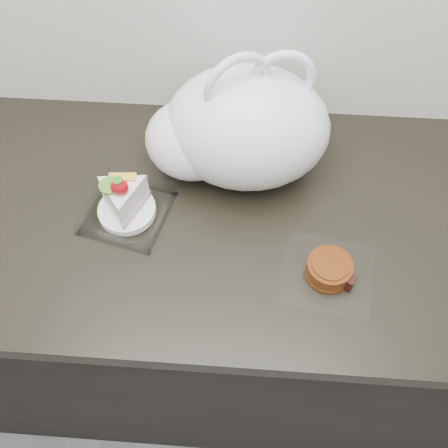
% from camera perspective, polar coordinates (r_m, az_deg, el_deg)
% --- Properties ---
extents(counter, '(2.04, 0.64, 0.90)m').
position_cam_1_polar(counter, '(1.42, -1.96, -9.11)').
color(counter, black).
rests_on(counter, ground).
extents(cake_tray, '(0.19, 0.19, 0.13)m').
position_cam_1_polar(cake_tray, '(1.02, -11.21, 2.23)').
color(cake_tray, white).
rests_on(cake_tray, counter).
extents(mooncake_wrap, '(0.20, 0.19, 0.04)m').
position_cam_1_polar(mooncake_wrap, '(0.96, 11.94, -5.21)').
color(mooncake_wrap, white).
rests_on(mooncake_wrap, counter).
extents(plastic_bag, '(0.43, 0.35, 0.30)m').
position_cam_1_polar(plastic_bag, '(1.02, 1.39, 10.73)').
color(plastic_bag, white).
rests_on(plastic_bag, counter).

